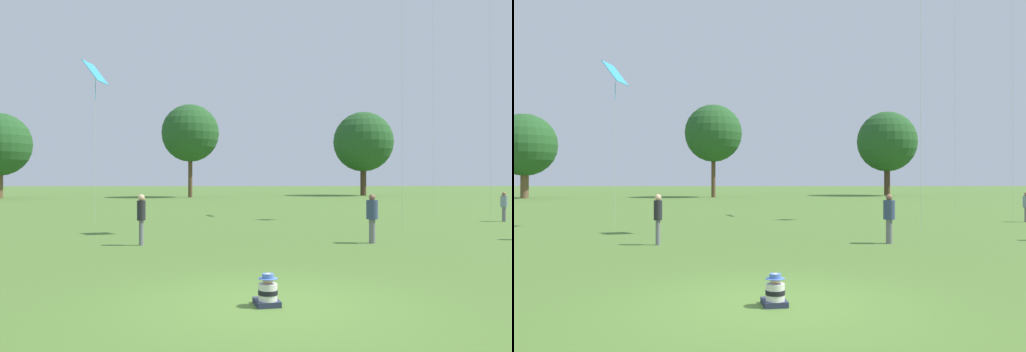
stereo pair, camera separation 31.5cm
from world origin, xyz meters
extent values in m
plane|color=#4C702D|center=(0.00, 0.00, 0.00)|extent=(300.00, 300.00, 0.00)
cube|color=#282D47|center=(-0.05, -0.03, 0.05)|extent=(0.49, 0.57, 0.10)
cylinder|color=silver|center=(-0.04, -0.12, 0.25)|extent=(0.38, 0.38, 0.29)
cylinder|color=black|center=(-0.04, -0.12, 0.25)|extent=(0.39, 0.39, 0.08)
sphere|color=#DBAD89|center=(-0.04, -0.12, 0.48)|extent=(0.20, 0.20, 0.20)
cylinder|color=#4C70B7|center=(-0.04, -0.12, 0.48)|extent=(0.34, 0.34, 0.01)
cylinder|color=#4C70B7|center=(-0.04, -0.12, 0.52)|extent=(0.20, 0.20, 0.09)
cylinder|color=slate|center=(13.42, 16.52, 0.37)|extent=(0.26, 0.26, 0.75)
cylinder|color=gray|center=(13.42, 16.52, 1.05)|extent=(0.47, 0.47, 0.59)
sphere|color=brown|center=(13.42, 16.52, 1.43)|extent=(0.20, 0.20, 0.20)
cylinder|color=slate|center=(4.14, 8.21, 0.41)|extent=(0.30, 0.30, 0.83)
cylinder|color=#334260|center=(4.14, 8.21, 1.15)|extent=(0.54, 0.54, 0.65)
sphere|color=brown|center=(4.14, 8.21, 1.58)|extent=(0.22, 0.22, 0.22)
cylinder|color=slate|center=(-3.69, 8.01, 0.42)|extent=(0.17, 0.17, 0.83)
cylinder|color=#232328|center=(-3.69, 8.01, 1.16)|extent=(0.32, 0.32, 0.66)
sphere|color=#DBAD89|center=(-3.69, 8.01, 1.58)|extent=(0.23, 0.23, 0.23)
cylinder|color=#BCB7A8|center=(13.12, 17.30, 7.72)|extent=(0.01, 0.01, 15.43)
cube|color=#339EDB|center=(-6.89, 14.20, 7.05)|extent=(0.96, 1.33, 0.97)
cylinder|color=#339EDB|center=(-6.89, 14.20, 6.22)|extent=(0.02, 0.02, 0.81)
cylinder|color=#BCB7A8|center=(-6.89, 14.20, 3.53)|extent=(0.01, 0.01, 7.05)
cylinder|color=#BCB7A8|center=(6.05, 10.69, 7.83)|extent=(0.01, 0.01, 15.64)
cylinder|color=#BCB7A8|center=(11.22, 20.28, 8.52)|extent=(0.01, 0.01, 17.04)
cylinder|color=#473323|center=(16.83, 57.31, 2.51)|extent=(0.78, 0.78, 5.03)
sphere|color=#235123|center=(16.83, 57.31, 7.22)|extent=(7.98, 7.98, 7.98)
cylinder|color=brown|center=(-27.22, 49.17, 2.10)|extent=(0.88, 0.88, 4.20)
sphere|color=#235123|center=(-27.22, 49.17, 6.16)|extent=(7.16, 7.16, 7.16)
cylinder|color=brown|center=(-5.81, 52.06, 2.94)|extent=(0.50, 0.50, 5.88)
sphere|color=#235123|center=(-5.81, 52.06, 7.80)|extent=(6.97, 6.97, 6.97)
camera|label=1|loc=(-0.64, -8.72, 2.20)|focal=35.00mm
camera|label=2|loc=(-0.33, -8.73, 2.20)|focal=35.00mm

